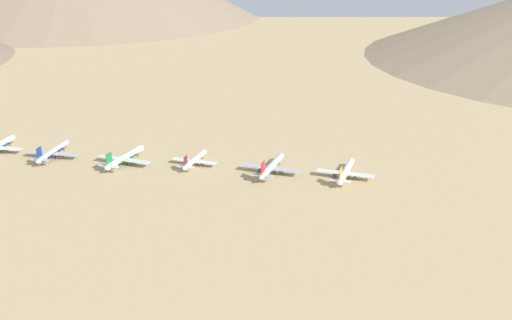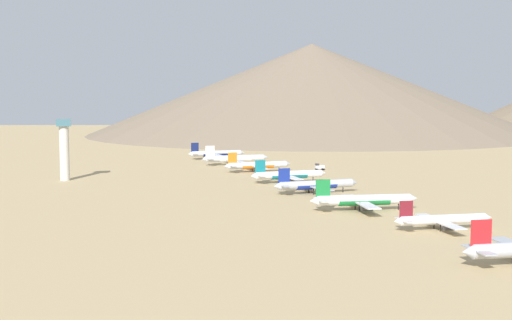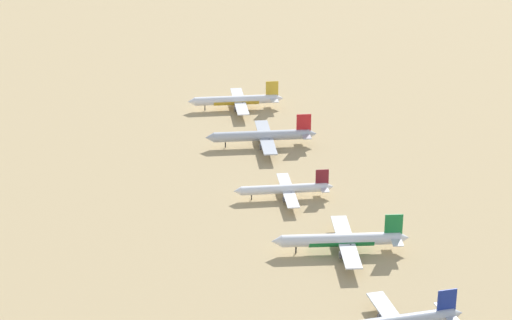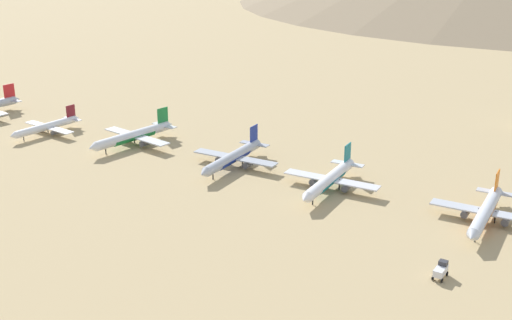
% 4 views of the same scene
% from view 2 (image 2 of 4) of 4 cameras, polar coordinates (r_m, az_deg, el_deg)
% --- Properties ---
extents(ground_plane, '(2104.44, 2104.44, 0.00)m').
position_cam_2_polar(ground_plane, '(297.92, 5.57, -2.87)').
color(ground_plane, tan).
extents(parked_jet_2, '(34.15, 27.71, 9.85)m').
position_cam_2_polar(parked_jet_2, '(225.26, 15.42, -4.88)').
color(parked_jet_2, white).
rests_on(parked_jet_2, ground).
extents(parked_jet_3, '(42.05, 34.23, 12.12)m').
position_cam_2_polar(parked_jet_3, '(256.03, 9.01, -3.36)').
color(parked_jet_3, silver).
rests_on(parked_jet_3, ground).
extents(parked_jet_4, '(40.61, 33.07, 11.71)m').
position_cam_2_polar(parked_jet_4, '(298.56, 5.04, -2.10)').
color(parked_jet_4, '#B2B7C1').
rests_on(parked_jet_4, ground).
extents(parked_jet_5, '(40.43, 32.93, 11.65)m').
position_cam_2_polar(parked_jet_5, '(335.00, 2.74, -1.26)').
color(parked_jet_5, white).
rests_on(parked_jet_5, ground).
extents(parked_jet_6, '(39.91, 32.51, 11.51)m').
position_cam_2_polar(parked_jet_6, '(381.44, 0.10, -0.45)').
color(parked_jet_6, silver).
rests_on(parked_jet_6, ground).
extents(parked_jet_7, '(42.81, 34.75, 12.35)m').
position_cam_2_polar(parked_jet_7, '(420.15, -1.81, 0.13)').
color(parked_jet_7, silver).
rests_on(parked_jet_7, ground).
extents(parked_jet_8, '(39.86, 32.44, 11.49)m').
position_cam_2_polar(parked_jet_8, '(460.71, -3.41, 0.55)').
color(parked_jet_8, silver).
rests_on(parked_jet_8, ground).
extents(service_truck, '(5.27, 2.80, 3.90)m').
position_cam_2_polar(service_truck, '(392.68, 5.37, -0.56)').
color(service_truck, silver).
rests_on(service_truck, ground).
extents(control_tower, '(7.20, 7.20, 31.24)m').
position_cam_2_polar(control_tower, '(355.73, -15.87, 1.11)').
color(control_tower, beige).
rests_on(control_tower, ground).
extents(desert_hill_4, '(503.18, 503.18, 101.51)m').
position_cam_2_polar(desert_hill_4, '(772.23, 4.71, 5.99)').
color(desert_hill_4, '#7A6854').
rests_on(desert_hill_4, ground).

